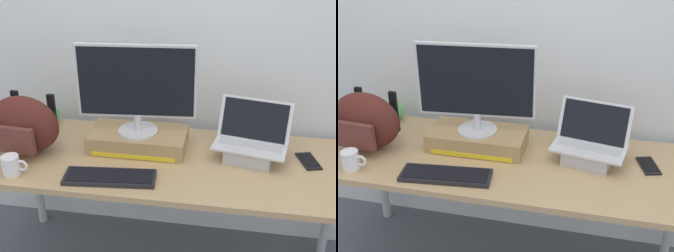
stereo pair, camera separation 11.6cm
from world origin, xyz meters
TOP-DOWN VIEW (x-y plane):
  - back_wall at (0.00, 0.44)m, footprint 7.00×0.10m
  - desk at (0.00, 0.00)m, footprint 1.85×0.69m
  - toner_box_yellow at (-0.17, 0.09)m, footprint 0.49×0.25m
  - desktop_monitor at (-0.17, 0.08)m, footprint 0.58×0.20m
  - open_laptop at (0.39, 0.08)m, footprint 0.38×0.28m
  - external_keyboard at (-0.23, -0.22)m, footprint 0.43×0.18m
  - messenger_backpack at (-0.71, -0.04)m, footprint 0.38×0.26m
  - coffee_mug at (-0.68, -0.25)m, footprint 0.12×0.08m
  - cell_phone at (0.68, 0.08)m, footprint 0.12×0.17m
  - plush_toy at (-0.72, 0.28)m, footprint 0.11×0.11m

SIDE VIEW (x-z plane):
  - desk at x=0.00m, z-range 0.29..1.00m
  - cell_phone at x=0.68m, z-range 0.72..0.73m
  - external_keyboard at x=-0.23m, z-range 0.72..0.74m
  - toner_box_yellow at x=-0.17m, z-range 0.72..0.81m
  - coffee_mug at x=-0.68m, z-range 0.72..0.81m
  - plush_toy at x=-0.72m, z-range 0.72..0.83m
  - open_laptop at x=0.39m, z-range 0.64..0.92m
  - messenger_backpack at x=-0.71m, z-range 0.72..1.01m
  - desktop_monitor at x=-0.17m, z-range 0.82..1.27m
  - back_wall at x=0.00m, z-range 0.00..2.60m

